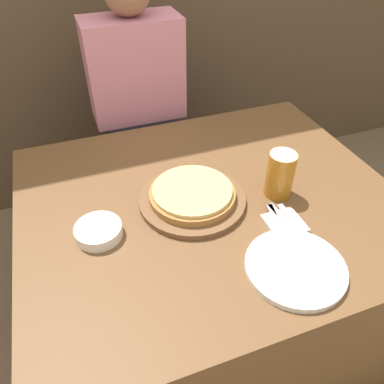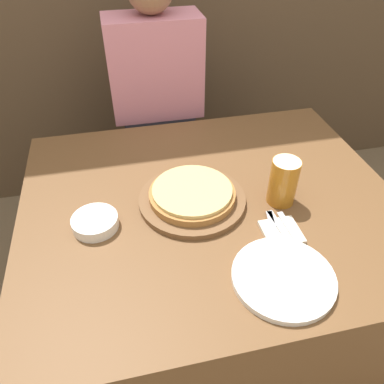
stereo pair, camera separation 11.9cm
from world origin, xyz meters
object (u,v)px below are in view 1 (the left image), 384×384
Objects in this scene: side_bowl at (99,231)px; diner_person at (140,125)px; pizza_on_board at (192,196)px; fork at (278,223)px; beer_glass at (280,173)px; dinner_plate at (295,267)px; dinner_knife at (285,221)px; spoon at (292,220)px.

side_bowl is 0.79m from diner_person.
pizza_on_board is 0.68m from diner_person.
fork is at bearing -44.45° from pizza_on_board.
beer_glass reaches higher than side_bowl.
diner_person is at bearing 91.08° from pizza_on_board.
dinner_plate is at bearing -65.14° from pizza_on_board.
dinner_plate is at bearing -80.23° from diner_person.
pizza_on_board reaches higher than dinner_plate.
pizza_on_board is 0.30m from dinner_knife.
beer_glass reaches higher than dinner_plate.
fork is at bearing -76.18° from diner_person.
side_bowl is (-0.31, -0.05, -0.01)m from pizza_on_board.
fork and dinner_knife have the same top height.
beer_glass is 0.81m from diner_person.
dinner_plate is (-0.12, -0.30, -0.08)m from beer_glass.
pizza_on_board reaches higher than side_bowl.
dinner_plate reaches higher than spoon.
fork is 0.90m from diner_person.
spoon is at bearing 61.05° from dinner_plate.
pizza_on_board is at bearing -88.92° from diner_person.
side_bowl is 0.81× the size of dinner_knife.
pizza_on_board reaches higher than spoon.
dinner_plate is at bearing -118.95° from spoon.
spoon is (0.25, -0.20, -0.01)m from pizza_on_board.
diner_person is at bearing 105.36° from dinner_knife.
pizza_on_board is at bearing 168.51° from beer_glass.
beer_glass is 0.12× the size of diner_person.
beer_glass is 0.57× the size of dinner_plate.
side_bowl is at bearing 164.45° from dinner_knife.
diner_person is at bearing 106.87° from spoon.
diner_person is at bearing 99.77° from dinner_plate.
dinner_plate reaches higher than fork.
dinner_knife is 0.91m from diner_person.
diner_person reaches higher than pizza_on_board.
beer_glass is 1.12× the size of side_bowl.
dinner_plate is 0.21× the size of diner_person.
beer_glass is at bearing 68.92° from dinner_knife.
spoon is (0.05, -0.00, -0.00)m from fork.
beer_glass reaches higher than dinner_knife.
dinner_knife is at bearing -74.64° from diner_person.
pizza_on_board is 2.22× the size of beer_glass.
diner_person is (-0.21, 0.87, -0.09)m from fork.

